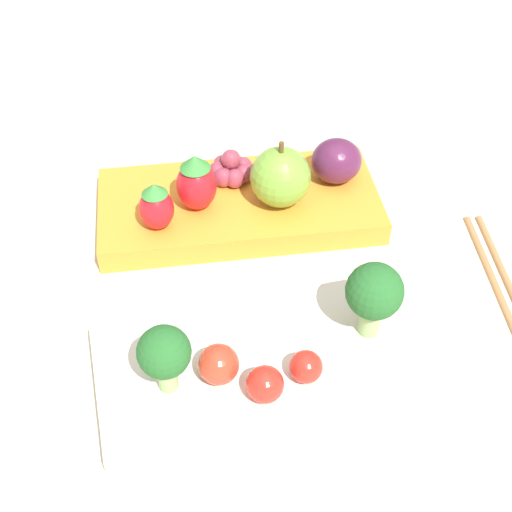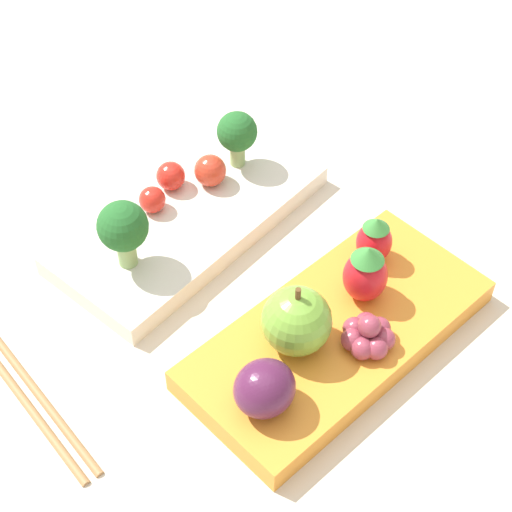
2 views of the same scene
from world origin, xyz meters
name	(u,v)px [view 1 (image 1 of 2)]	position (x,y,z in m)	size (l,w,h in m)	color
ground_plane	(261,285)	(0.00, 0.00, 0.00)	(4.00, 4.00, 0.00)	beige
bento_box_savoury	(277,363)	(0.00, 0.08, 0.01)	(0.24, 0.14, 0.02)	silver
bento_box_fruit	(239,206)	(0.01, -0.08, 0.01)	(0.23, 0.12, 0.02)	orange
broccoli_floret_0	(374,294)	(-0.07, 0.06, 0.05)	(0.04, 0.04, 0.06)	#93B770
broccoli_floret_1	(164,354)	(0.07, 0.10, 0.05)	(0.03, 0.03, 0.05)	#93B770
cherry_tomato_0	(265,384)	(0.01, 0.11, 0.03)	(0.02, 0.02, 0.02)	red
cherry_tomato_1	(306,367)	(-0.02, 0.10, 0.03)	(0.02, 0.02, 0.02)	red
cherry_tomato_2	(219,364)	(0.03, 0.09, 0.03)	(0.03, 0.03, 0.03)	red
apple	(280,177)	(-0.02, -0.07, 0.04)	(0.05, 0.05, 0.06)	#70A838
strawberry_0	(196,183)	(0.04, -0.07, 0.04)	(0.03, 0.03, 0.05)	red
strawberry_1	(156,206)	(0.08, -0.05, 0.04)	(0.03, 0.03, 0.04)	red
plum	(336,161)	(-0.07, -0.10, 0.04)	(0.04, 0.04, 0.04)	#511E42
grape_cluster	(231,169)	(0.02, -0.10, 0.03)	(0.04, 0.04, 0.03)	#93384C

